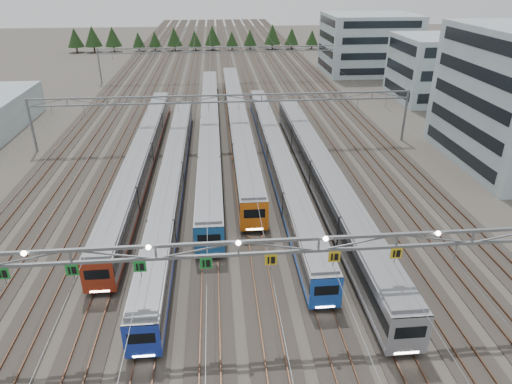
{
  "coord_description": "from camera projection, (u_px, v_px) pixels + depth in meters",
  "views": [
    {
      "loc": [
        -1.13,
        -26.32,
        24.59
      ],
      "look_at": [
        2.67,
        16.29,
        3.5
      ],
      "focal_mm": 32.0,
      "sensor_mm": 36.0,
      "label": 1
    }
  ],
  "objects": [
    {
      "name": "ground",
      "position": [
        240.0,
        330.0,
        34.48
      ],
      "size": [
        400.0,
        400.0,
        0.0
      ],
      "primitive_type": "plane",
      "color": "#47423A",
      "rests_on": "ground"
    },
    {
      "name": "track_bed",
      "position": [
        219.0,
        63.0,
        123.16
      ],
      "size": [
        54.0,
        260.0,
        5.42
      ],
      "color": "#2D2823",
      "rests_on": "ground"
    },
    {
      "name": "train_a",
      "position": [
        143.0,
        154.0,
        61.31
      ],
      "size": [
        2.72,
        54.98,
        3.53
      ],
      "color": "black",
      "rests_on": "ground"
    },
    {
      "name": "train_b",
      "position": [
        173.0,
        174.0,
        55.74
      ],
      "size": [
        2.56,
        56.28,
        3.33
      ],
      "color": "black",
      "rests_on": "ground"
    },
    {
      "name": "train_c",
      "position": [
        210.0,
        126.0,
        71.89
      ],
      "size": [
        2.84,
        68.29,
        3.69
      ],
      "color": "black",
      "rests_on": "ground"
    },
    {
      "name": "train_d",
      "position": [
        237.0,
        118.0,
        75.61
      ],
      "size": [
        2.92,
        67.39,
        3.8
      ],
      "color": "black",
      "rests_on": "ground"
    },
    {
      "name": "train_e",
      "position": [
        277.0,
        154.0,
        61.52
      ],
      "size": [
        2.61,
        59.18,
        3.4
      ],
      "color": "black",
      "rests_on": "ground"
    },
    {
      "name": "train_f",
      "position": [
        322.0,
        174.0,
        55.07
      ],
      "size": [
        2.97,
        54.62,
        3.87
      ],
      "color": "black",
      "rests_on": "ground"
    },
    {
      "name": "gantry_near",
      "position": [
        238.0,
        252.0,
        31.23
      ],
      "size": [
        56.36,
        0.61,
        8.08
      ],
      "color": "slate",
      "rests_on": "ground"
    },
    {
      "name": "gantry_mid",
      "position": [
        224.0,
        105.0,
        67.39
      ],
      "size": [
        56.36,
        0.36,
        8.0
      ],
      "color": "slate",
      "rests_on": "ground"
    },
    {
      "name": "gantry_far",
      "position": [
        219.0,
        54.0,
        107.59
      ],
      "size": [
        56.36,
        0.36,
        8.0
      ],
      "color": "slate",
      "rests_on": "ground"
    },
    {
      "name": "depot_bldg_mid",
      "position": [
        433.0,
        69.0,
        92.03
      ],
      "size": [
        14.0,
        16.0,
        12.6
      ],
      "primitive_type": "cube",
      "color": "#93A8B0",
      "rests_on": "ground"
    },
    {
      "name": "depot_bldg_north",
      "position": [
        368.0,
        44.0,
        116.47
      ],
      "size": [
        22.0,
        18.0,
        14.31
      ],
      "primitive_type": "cube",
      "color": "#93A8B0",
      "rests_on": "ground"
    },
    {
      "name": "treeline",
      "position": [
        224.0,
        37.0,
        148.96
      ],
      "size": [
        100.1,
        5.6,
        7.02
      ],
      "color": "#332114",
      "rests_on": "ground"
    }
  ]
}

